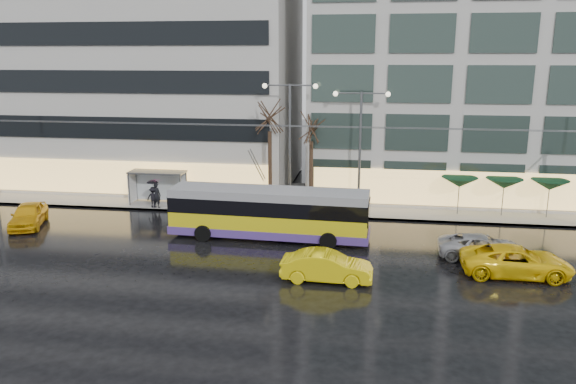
% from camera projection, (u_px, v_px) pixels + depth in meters
% --- Properties ---
extents(ground, '(140.00, 140.00, 0.00)m').
position_uv_depth(ground, '(227.00, 260.00, 31.32)').
color(ground, black).
rests_on(ground, ground).
extents(sidewalk, '(80.00, 10.00, 0.15)m').
position_uv_depth(sidewalk, '(296.00, 198.00, 44.46)').
color(sidewalk, gray).
rests_on(sidewalk, ground).
extents(kerb, '(80.00, 0.10, 0.15)m').
position_uv_depth(kerb, '(286.00, 215.00, 39.71)').
color(kerb, slate).
rests_on(kerb, ground).
extents(building_left, '(34.00, 14.00, 22.00)m').
position_uv_depth(building_left, '(101.00, 54.00, 49.20)').
color(building_left, '#B2B0AA').
rests_on(building_left, sidewalk).
extents(building_right, '(32.00, 14.00, 25.00)m').
position_uv_depth(building_right, '(520.00, 35.00, 43.83)').
color(building_right, '#B2B0AA').
rests_on(building_right, sidewalk).
extents(trolleybus, '(12.38, 5.03, 5.70)m').
position_uv_depth(trolleybus, '(269.00, 215.00, 34.58)').
color(trolleybus, gold).
rests_on(trolleybus, ground).
extents(catenary, '(42.24, 5.12, 7.00)m').
position_uv_depth(catenary, '(269.00, 160.00, 37.79)').
color(catenary, '#595B60').
rests_on(catenary, ground).
extents(bus_shelter, '(4.20, 1.60, 2.51)m').
position_uv_depth(bus_shelter, '(154.00, 180.00, 42.32)').
color(bus_shelter, '#595B60').
rests_on(bus_shelter, sidewalk).
extents(street_lamp_near, '(3.96, 0.36, 9.03)m').
position_uv_depth(street_lamp_near, '(290.00, 129.00, 39.98)').
color(street_lamp_near, '#595B60').
rests_on(street_lamp_near, sidewalk).
extents(street_lamp_far, '(3.96, 0.36, 8.53)m').
position_uv_depth(street_lamp_far, '(360.00, 134.00, 39.33)').
color(street_lamp_far, '#595B60').
rests_on(street_lamp_far, sidewalk).
extents(tree_a, '(3.20, 3.20, 8.40)m').
position_uv_depth(tree_a, '(270.00, 113.00, 40.13)').
color(tree_a, black).
rests_on(tree_a, sidewalk).
extents(tree_b, '(3.20, 3.20, 7.70)m').
position_uv_depth(tree_b, '(311.00, 123.00, 40.05)').
color(tree_b, black).
rests_on(tree_b, sidewalk).
extents(parasol_a, '(2.50, 2.50, 2.65)m').
position_uv_depth(parasol_a, '(459.00, 182.00, 39.30)').
color(parasol_a, '#595B60').
rests_on(parasol_a, sidewalk).
extents(parasol_b, '(2.50, 2.50, 2.65)m').
position_uv_depth(parasol_b, '(504.00, 184.00, 38.87)').
color(parasol_b, '#595B60').
rests_on(parasol_b, sidewalk).
extents(parasol_c, '(2.50, 2.50, 2.65)m').
position_uv_depth(parasol_c, '(550.00, 185.00, 38.44)').
color(parasol_c, '#595B60').
rests_on(parasol_c, sidewalk).
extents(taxi_a, '(3.29, 4.96, 1.57)m').
position_uv_depth(taxi_a, '(28.00, 215.00, 37.22)').
color(taxi_a, '#DEA00B').
rests_on(taxi_a, ground).
extents(taxi_b, '(4.64, 1.71, 1.52)m').
position_uv_depth(taxi_b, '(327.00, 267.00, 28.26)').
color(taxi_b, yellow).
rests_on(taxi_b, ground).
extents(taxi_c, '(5.57, 2.57, 1.55)m').
position_uv_depth(taxi_c, '(516.00, 261.00, 28.94)').
color(taxi_c, yellow).
rests_on(taxi_c, ground).
extents(sedan_silver, '(4.95, 2.47, 1.35)m').
position_uv_depth(sedan_silver, '(482.00, 247.00, 31.36)').
color(sedan_silver, '#9D9CA1').
rests_on(sedan_silver, ground).
extents(pedestrian_a, '(1.16, 1.17, 2.19)m').
position_uv_depth(pedestrian_a, '(156.00, 189.00, 41.08)').
color(pedestrian_a, black).
rests_on(pedestrian_a, sidewalk).
extents(pedestrian_b, '(1.00, 0.82, 1.88)m').
position_uv_depth(pedestrian_b, '(176.00, 188.00, 43.43)').
color(pedestrian_b, black).
rests_on(pedestrian_b, sidewalk).
extents(pedestrian_c, '(1.06, 0.89, 2.11)m').
position_uv_depth(pedestrian_c, '(153.00, 193.00, 41.19)').
color(pedestrian_c, black).
rests_on(pedestrian_c, sidewalk).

